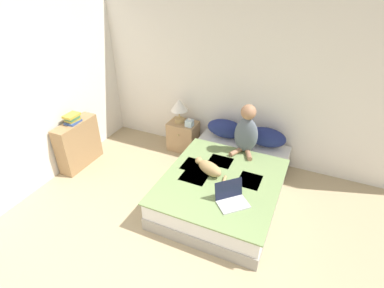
{
  "coord_description": "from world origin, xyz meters",
  "views": [
    {
      "loc": [
        1.16,
        -0.91,
        2.89
      ],
      "look_at": [
        -0.26,
        2.21,
        0.77
      ],
      "focal_mm": 28.0,
      "sensor_mm": 36.0,
      "label": 1
    }
  ],
  "objects_px": {
    "pillow_near": "(226,129)",
    "bookshelf": "(78,144)",
    "cat_tabby": "(209,168)",
    "tissue_box": "(189,123)",
    "pillow_far": "(266,137)",
    "nightstand": "(183,136)",
    "table_lamp": "(179,106)",
    "book_stack_top": "(72,118)",
    "person_sitting": "(246,131)",
    "laptop_open": "(232,199)",
    "bed": "(225,183)"
  },
  "relations": [
    {
      "from": "pillow_near",
      "to": "bookshelf",
      "type": "height_order",
      "value": "bookshelf"
    },
    {
      "from": "cat_tabby",
      "to": "tissue_box",
      "type": "bearing_deg",
      "value": -30.26
    },
    {
      "from": "pillow_near",
      "to": "bookshelf",
      "type": "xyz_separation_m",
      "value": [
        -2.08,
        -1.13,
        -0.19
      ]
    },
    {
      "from": "pillow_far",
      "to": "pillow_near",
      "type": "bearing_deg",
      "value": 180.0
    },
    {
      "from": "nightstand",
      "to": "table_lamp",
      "type": "distance_m",
      "value": 0.56
    },
    {
      "from": "cat_tabby",
      "to": "pillow_far",
      "type": "bearing_deg",
      "value": -95.08
    },
    {
      "from": "cat_tabby",
      "to": "table_lamp",
      "type": "height_order",
      "value": "table_lamp"
    },
    {
      "from": "pillow_far",
      "to": "book_stack_top",
      "type": "relative_size",
      "value": 2.58
    },
    {
      "from": "pillow_near",
      "to": "table_lamp",
      "type": "distance_m",
      "value": 0.86
    },
    {
      "from": "pillow_near",
      "to": "person_sitting",
      "type": "xyz_separation_m",
      "value": [
        0.41,
        -0.3,
        0.19
      ]
    },
    {
      "from": "pillow_far",
      "to": "tissue_box",
      "type": "height_order",
      "value": "pillow_far"
    },
    {
      "from": "cat_tabby",
      "to": "laptop_open",
      "type": "distance_m",
      "value": 0.62
    },
    {
      "from": "tissue_box",
      "to": "book_stack_top",
      "type": "xyz_separation_m",
      "value": [
        -1.47,
        -1.05,
        0.26
      ]
    },
    {
      "from": "bookshelf",
      "to": "book_stack_top",
      "type": "bearing_deg",
      "value": -118.39
    },
    {
      "from": "bed",
      "to": "bookshelf",
      "type": "height_order",
      "value": "bookshelf"
    },
    {
      "from": "pillow_near",
      "to": "nightstand",
      "type": "relative_size",
      "value": 1.18
    },
    {
      "from": "nightstand",
      "to": "table_lamp",
      "type": "xyz_separation_m",
      "value": [
        -0.06,
        -0.0,
        0.55
      ]
    },
    {
      "from": "person_sitting",
      "to": "nightstand",
      "type": "bearing_deg",
      "value": 166.45
    },
    {
      "from": "person_sitting",
      "to": "nightstand",
      "type": "distance_m",
      "value": 1.3
    },
    {
      "from": "person_sitting",
      "to": "nightstand",
      "type": "xyz_separation_m",
      "value": [
        -1.17,
        0.28,
        -0.5
      ]
    },
    {
      "from": "cat_tabby",
      "to": "nightstand",
      "type": "xyz_separation_m",
      "value": [
        -0.88,
        1.01,
        -0.25
      ]
    },
    {
      "from": "bed",
      "to": "pillow_far",
      "type": "bearing_deg",
      "value": 69.7
    },
    {
      "from": "table_lamp",
      "to": "book_stack_top",
      "type": "xyz_separation_m",
      "value": [
        -1.26,
        -1.11,
        0.03
      ]
    },
    {
      "from": "cat_tabby",
      "to": "bookshelf",
      "type": "relative_size",
      "value": 0.67
    },
    {
      "from": "person_sitting",
      "to": "cat_tabby",
      "type": "bearing_deg",
      "value": -111.06
    },
    {
      "from": "nightstand",
      "to": "bookshelf",
      "type": "bearing_deg",
      "value": -139.9
    },
    {
      "from": "pillow_near",
      "to": "pillow_far",
      "type": "xyz_separation_m",
      "value": [
        0.66,
        0.0,
        0.0
      ]
    },
    {
      "from": "pillow_far",
      "to": "nightstand",
      "type": "xyz_separation_m",
      "value": [
        -1.41,
        -0.01,
        -0.31
      ]
    },
    {
      "from": "book_stack_top",
      "to": "tissue_box",
      "type": "bearing_deg",
      "value": 35.51
    },
    {
      "from": "bookshelf",
      "to": "cat_tabby",
      "type": "bearing_deg",
      "value": 2.54
    },
    {
      "from": "bed",
      "to": "laptop_open",
      "type": "bearing_deg",
      "value": -65.64
    },
    {
      "from": "cat_tabby",
      "to": "bookshelf",
      "type": "bearing_deg",
      "value": 24.69
    },
    {
      "from": "pillow_far",
      "to": "bookshelf",
      "type": "xyz_separation_m",
      "value": [
        -2.73,
        -1.13,
        -0.19
      ]
    },
    {
      "from": "tissue_box",
      "to": "book_stack_top",
      "type": "relative_size",
      "value": 0.59
    },
    {
      "from": "laptop_open",
      "to": "nightstand",
      "type": "relative_size",
      "value": 0.88
    },
    {
      "from": "laptop_open",
      "to": "nightstand",
      "type": "xyz_separation_m",
      "value": [
        -1.34,
        1.43,
        -0.21
      ]
    },
    {
      "from": "cat_tabby",
      "to": "laptop_open",
      "type": "xyz_separation_m",
      "value": [
        0.45,
        -0.42,
        -0.04
      ]
    },
    {
      "from": "pillow_near",
      "to": "person_sitting",
      "type": "relative_size",
      "value": 0.8
    },
    {
      "from": "table_lamp",
      "to": "cat_tabby",
      "type": "bearing_deg",
      "value": -46.89
    },
    {
      "from": "bed",
      "to": "pillow_far",
      "type": "xyz_separation_m",
      "value": [
        0.33,
        0.89,
        0.36
      ]
    },
    {
      "from": "cat_tabby",
      "to": "book_stack_top",
      "type": "bearing_deg",
      "value": 24.72
    },
    {
      "from": "bed",
      "to": "tissue_box",
      "type": "bearing_deg",
      "value": 139.03
    },
    {
      "from": "pillow_far",
      "to": "table_lamp",
      "type": "bearing_deg",
      "value": -179.4
    },
    {
      "from": "bed",
      "to": "pillow_near",
      "type": "xyz_separation_m",
      "value": [
        -0.33,
        0.89,
        0.36
      ]
    },
    {
      "from": "bed",
      "to": "book_stack_top",
      "type": "height_order",
      "value": "book_stack_top"
    },
    {
      "from": "nightstand",
      "to": "tissue_box",
      "type": "height_order",
      "value": "tissue_box"
    },
    {
      "from": "nightstand",
      "to": "tissue_box",
      "type": "xyz_separation_m",
      "value": [
        0.15,
        -0.06,
        0.32
      ]
    },
    {
      "from": "bed",
      "to": "person_sitting",
      "type": "distance_m",
      "value": 0.82
    },
    {
      "from": "cat_tabby",
      "to": "laptop_open",
      "type": "bearing_deg",
      "value": 159.62
    },
    {
      "from": "bookshelf",
      "to": "nightstand",
      "type": "bearing_deg",
      "value": 40.1
    }
  ]
}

